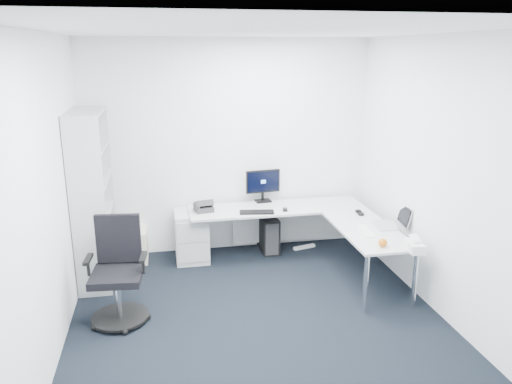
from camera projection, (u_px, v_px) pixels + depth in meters
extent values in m
plane|color=black|center=(262.00, 329.00, 4.72)|extent=(4.20, 4.20, 0.00)
plane|color=white|center=(263.00, 30.00, 3.98)|extent=(4.20, 4.20, 0.00)
cube|color=white|center=(229.00, 148.00, 6.33)|extent=(3.60, 0.02, 2.70)
cube|color=white|center=(352.00, 312.00, 2.37)|extent=(3.60, 0.02, 2.70)
cube|color=white|center=(44.00, 204.00, 4.02)|extent=(0.02, 4.20, 2.70)
cube|color=white|center=(450.00, 182.00, 4.68)|extent=(0.02, 4.20, 2.70)
cube|color=#B4B7B7|center=(192.00, 236.00, 6.23)|extent=(0.40, 0.50, 0.62)
cube|color=black|center=(268.00, 233.00, 6.54)|extent=(0.22, 0.48, 0.46)
cube|color=beige|center=(140.00, 245.00, 6.24)|extent=(0.19, 0.42, 0.40)
cube|color=white|center=(304.00, 247.00, 6.64)|extent=(0.32, 0.13, 0.04)
cube|color=black|center=(257.00, 212.00, 6.04)|extent=(0.43, 0.21, 0.02)
cube|color=black|center=(285.00, 210.00, 6.12)|extent=(0.07, 0.10, 0.03)
cube|color=white|center=(366.00, 231.00, 5.42)|extent=(0.15, 0.39, 0.01)
sphere|color=#D06912|center=(383.00, 243.00, 4.99)|extent=(0.09, 0.09, 0.09)
cube|color=white|center=(414.00, 246.00, 4.90)|extent=(0.17, 0.27, 0.09)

